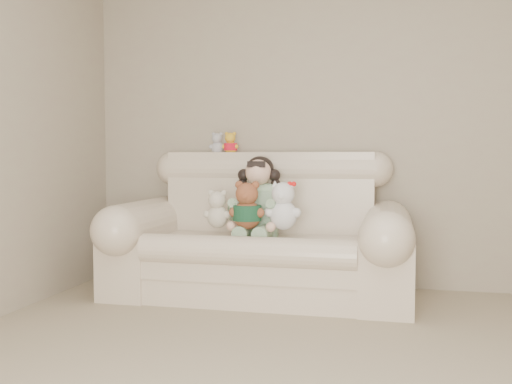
{
  "coord_description": "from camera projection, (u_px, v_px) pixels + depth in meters",
  "views": [
    {
      "loc": [
        0.1,
        -1.97,
        0.99
      ],
      "look_at": [
        -0.81,
        1.9,
        0.75
      ],
      "focal_mm": 40.78,
      "sensor_mm": 36.0,
      "label": 1
    }
  ],
  "objects": [
    {
      "name": "wall_back",
      "position": [
        379.0,
        116.0,
        4.35
      ],
      "size": [
        4.5,
        0.0,
        4.5
      ],
      "primitive_type": "plane",
      "rotation": [
        1.57,
        0.0,
        0.0
      ],
      "color": "tan",
      "rests_on": "ground"
    },
    {
      "name": "yellow_mini_bear",
      "position": [
        231.0,
        141.0,
        4.46
      ],
      "size": [
        0.16,
        0.14,
        0.2
      ],
      "primitive_type": null,
      "rotation": [
        0.0,
        0.0,
        -0.39
      ],
      "color": "yellow",
      "rests_on": "sofa"
    },
    {
      "name": "brown_teddy",
      "position": [
        247.0,
        201.0,
        3.95
      ],
      "size": [
        0.26,
        0.21,
        0.39
      ],
      "primitive_type": null,
      "rotation": [
        0.0,
        0.0,
        0.1
      ],
      "color": "brown",
      "rests_on": "sofa"
    },
    {
      "name": "cream_teddy",
      "position": [
        217.0,
        205.0,
        4.04
      ],
      "size": [
        0.23,
        0.19,
        0.31
      ],
      "primitive_type": null,
      "rotation": [
        0.0,
        0.0,
        -0.21
      ],
      "color": "beige",
      "rests_on": "sofa"
    },
    {
      "name": "seated_child",
      "position": [
        259.0,
        196.0,
        4.16
      ],
      "size": [
        0.4,
        0.47,
        0.59
      ],
      "primitive_type": null,
      "rotation": [
        0.0,
        0.0,
        0.11
      ],
      "color": "#327634",
      "rests_on": "sofa"
    },
    {
      "name": "grey_mini_plush",
      "position": [
        217.0,
        141.0,
        4.52
      ],
      "size": [
        0.14,
        0.12,
        0.2
      ],
      "primitive_type": null,
      "rotation": [
        0.0,
        0.0,
        -0.18
      ],
      "color": "silver",
      "rests_on": "sofa"
    },
    {
      "name": "sofa",
      "position": [
        259.0,
        224.0,
        4.09
      ],
      "size": [
        2.1,
        0.95,
        1.03
      ],
      "primitive_type": null,
      "color": "beige",
      "rests_on": "floor"
    },
    {
      "name": "white_cat",
      "position": [
        283.0,
        200.0,
        3.94
      ],
      "size": [
        0.3,
        0.26,
        0.39
      ],
      "primitive_type": null,
      "rotation": [
        0.0,
        0.0,
        -0.3
      ],
      "color": "white",
      "rests_on": "sofa"
    }
  ]
}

